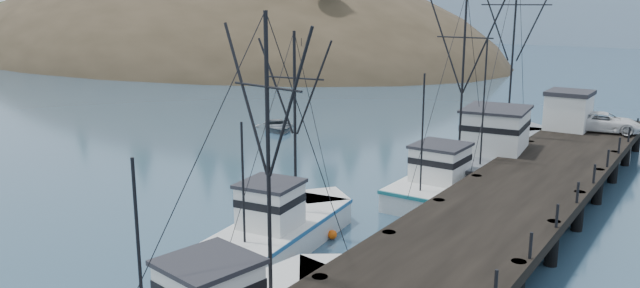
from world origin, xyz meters
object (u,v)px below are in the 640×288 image
at_px(pier, 526,189).
at_px(pier_shed, 569,110).
at_px(work_vessel, 501,153).
at_px(trawler_far, 450,180).
at_px(trawler_mid, 286,225).
at_px(motorboat, 277,130).
at_px(pickup_truck, 604,122).

distance_m(pier, pier_shed, 15.72).
bearing_deg(work_vessel, pier_shed, 68.26).
bearing_deg(trawler_far, pier_shed, 75.63).
distance_m(pier, trawler_far, 5.46).
height_order(trawler_mid, motorboat, trawler_mid).
distance_m(trawler_mid, trawler_far, 11.87).
relative_size(pickup_truck, motorboat, 0.98).
distance_m(pier, pickup_truck, 16.09).
height_order(pickup_truck, motorboat, pickup_truck).
distance_m(pier, trawler_mid, 12.45).
distance_m(trawler_far, pickup_truck, 15.11).
distance_m(trawler_far, motorboat, 21.84).
bearing_deg(work_vessel, motorboat, 173.37).
distance_m(work_vessel, pickup_truck, 8.79).
bearing_deg(pickup_truck, work_vessel, 134.97).
height_order(work_vessel, motorboat, work_vessel).
xyz_separation_m(trawler_mid, pier_shed, (6.89, 24.70, 2.60)).
relative_size(trawler_mid, trawler_far, 0.84).
bearing_deg(pier_shed, trawler_far, -104.37).
distance_m(trawler_mid, pier_shed, 25.78).
xyz_separation_m(pier_shed, pickup_truck, (2.37, 0.48, -0.72)).
relative_size(work_vessel, pickup_truck, 3.45).
bearing_deg(trawler_far, trawler_mid, -107.01).
distance_m(pier, motorboat, 27.27).
relative_size(trawler_far, pickup_truck, 2.39).
distance_m(trawler_far, pier_shed, 14.02).
xyz_separation_m(trawler_mid, motorboat, (-16.34, 20.50, -0.82)).
relative_size(pier, work_vessel, 2.55).
relative_size(trawler_mid, work_vessel, 0.58).
xyz_separation_m(pier, trawler_mid, (-8.39, -9.15, -0.87)).
bearing_deg(motorboat, pier_shed, -36.41).
distance_m(pier_shed, motorboat, 23.86).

